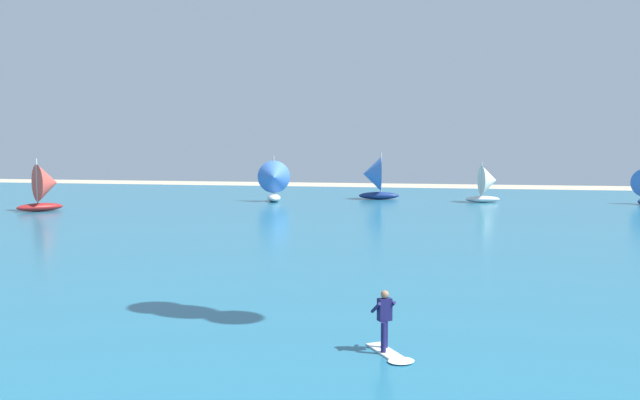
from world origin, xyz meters
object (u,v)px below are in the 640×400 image
object	(u,v)px
kitesurfer	(388,331)
sailboat_heeled_over	(46,187)
sailboat_far_right	(274,181)
sailboat_anchored_offshore	(373,178)
sailboat_trailing	(488,184)

from	to	relation	value
kitesurfer	sailboat_heeled_over	bearing A→B (deg)	136.38
sailboat_heeled_over	sailboat_far_right	world-z (taller)	sailboat_far_right
sailboat_anchored_offshore	sailboat_heeled_over	distance (m)	33.93
kitesurfer	sailboat_trailing	size ratio (longest dim) A/B	0.44
sailboat_trailing	sailboat_anchored_offshore	bearing A→B (deg)	173.03
sailboat_anchored_offshore	sailboat_far_right	distance (m)	11.51
kitesurfer	sailboat_far_right	size ratio (longest dim) A/B	0.39
sailboat_trailing	sailboat_far_right	xyz separation A→B (m)	(-22.26, -4.52, 0.28)
kitesurfer	sailboat_trailing	distance (m)	53.45
sailboat_heeled_over	kitesurfer	bearing A→B (deg)	-43.62
sailboat_anchored_offshore	sailboat_heeled_over	world-z (taller)	sailboat_anchored_offshore
kitesurfer	sailboat_anchored_offshore	bearing A→B (deg)	99.18
sailboat_anchored_offshore	sailboat_far_right	size ratio (longest dim) A/B	1.08
sailboat_heeled_over	sailboat_trailing	bearing A→B (deg)	26.45
kitesurfer	sailboat_far_right	distance (m)	52.26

